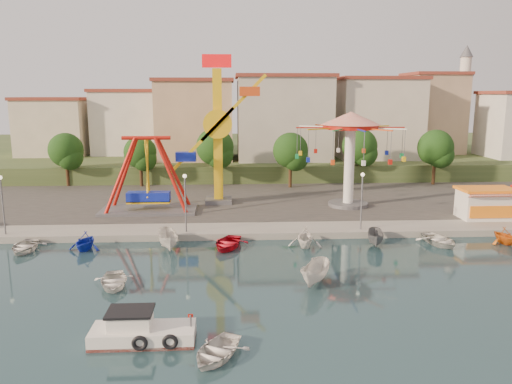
{
  "coord_description": "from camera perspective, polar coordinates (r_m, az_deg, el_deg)",
  "views": [
    {
      "loc": [
        -3.92,
        -30.91,
        12.81
      ],
      "look_at": [
        -1.61,
        14.0,
        4.0
      ],
      "focal_mm": 35.0,
      "sensor_mm": 36.0,
      "label": 1
    }
  ],
  "objects": [
    {
      "name": "ground",
      "position": [
        33.68,
        4.04,
        -11.3
      ],
      "size": [
        200.0,
        200.0,
        0.0
      ],
      "primitive_type": "plane",
      "color": "#122C33",
      "rests_on": "ground"
    },
    {
      "name": "quay_deck",
      "position": [
        93.83,
        -0.52,
        3.42
      ],
      "size": [
        200.0,
        100.0,
        0.6
      ],
      "primitive_type": "cube",
      "color": "#9E998E",
      "rests_on": "ground"
    },
    {
      "name": "asphalt_pad",
      "position": [
        62.24,
        0.73,
        -0.22
      ],
      "size": [
        90.0,
        28.0,
        0.01
      ],
      "primitive_type": "cube",
      "color": "#4C4944",
      "rests_on": "quay_deck"
    },
    {
      "name": "hill_terrace",
      "position": [
        98.64,
        -0.64,
        4.5
      ],
      "size": [
        200.0,
        60.0,
        3.0
      ],
      "primitive_type": "cube",
      "color": "#384C26",
      "rests_on": "ground"
    },
    {
      "name": "pirate_ship_ride",
      "position": [
        53.55,
        -12.27,
        1.79
      ],
      "size": [
        10.0,
        5.0,
        8.0
      ],
      "color": "#59595E",
      "rests_on": "quay_deck"
    },
    {
      "name": "kamikaze_tower",
      "position": [
        56.08,
        -4.01,
        6.61
      ],
      "size": [
        7.31,
        3.1,
        16.5
      ],
      "color": "#59595E",
      "rests_on": "quay_deck"
    },
    {
      "name": "wave_swinger",
      "position": [
        55.4,
        10.72,
        6.12
      ],
      "size": [
        11.6,
        11.6,
        10.4
      ],
      "color": "#59595E",
      "rests_on": "quay_deck"
    },
    {
      "name": "booth_left",
      "position": [
        54.82,
        24.76,
        -1.15
      ],
      "size": [
        5.4,
        3.78,
        3.08
      ],
      "color": "white",
      "rests_on": "quay_deck"
    },
    {
      "name": "lamp_post_0",
      "position": [
        49.25,
        -26.94,
        -1.51
      ],
      "size": [
        0.14,
        0.14,
        5.0
      ],
      "primitive_type": "cylinder",
      "color": "#59595E",
      "rests_on": "quay_deck"
    },
    {
      "name": "lamp_post_1",
      "position": [
        45.15,
        -8.06,
        -1.44
      ],
      "size": [
        0.14,
        0.14,
        5.0
      ],
      "primitive_type": "cylinder",
      "color": "#59595E",
      "rests_on": "quay_deck"
    },
    {
      "name": "lamp_post_2",
      "position": [
        46.52,
        11.98,
        -1.21
      ],
      "size": [
        0.14,
        0.14,
        5.0
      ],
      "primitive_type": "cylinder",
      "color": "#59595E",
      "rests_on": "quay_deck"
    },
    {
      "name": "tree_0",
      "position": [
        71.76,
        -20.91,
        4.49
      ],
      "size": [
        4.6,
        4.6,
        7.19
      ],
      "color": "#382314",
      "rests_on": "quay_deck"
    },
    {
      "name": "tree_1",
      "position": [
        68.65,
        -13.1,
        4.43
      ],
      "size": [
        4.35,
        4.35,
        6.8
      ],
      "color": "#382314",
      "rests_on": "quay_deck"
    },
    {
      "name": "tree_2",
      "position": [
        67.1,
        -4.72,
        5.15
      ],
      "size": [
        5.02,
        5.02,
        7.85
      ],
      "color": "#382314",
      "rests_on": "quay_deck"
    },
    {
      "name": "tree_3",
      "position": [
        66.15,
        3.97,
        4.76
      ],
      "size": [
        4.68,
        4.68,
        7.32
      ],
      "color": "#382314",
      "rests_on": "quay_deck"
    },
    {
      "name": "tree_4",
      "position": [
        70.93,
        11.76,
        5.14
      ],
      "size": [
        4.86,
        4.86,
        7.6
      ],
      "color": "#382314",
      "rests_on": "quay_deck"
    },
    {
      "name": "tree_5",
      "position": [
        72.42,
        19.83,
        4.8
      ],
      "size": [
        4.83,
        4.83,
        7.54
      ],
      "color": "#382314",
      "rests_on": "quay_deck"
    },
    {
      "name": "building_0",
      "position": [
        82.5,
        -24.06,
        7.44
      ],
      "size": [
        9.26,
        9.53,
        11.87
      ],
      "primitive_type": "cube",
      "color": "beige",
      "rests_on": "hill_terrace"
    },
    {
      "name": "building_1",
      "position": [
        84.29,
        -14.96,
        6.98
      ],
      "size": [
        12.33,
        9.01,
        8.63
      ],
      "primitive_type": "cube",
      "color": "silver",
      "rests_on": "hill_terrace"
    },
    {
      "name": "building_2",
      "position": [
        83.08,
        -5.94,
        8.13
      ],
      "size": [
        11.95,
        9.28,
        11.23
      ],
      "primitive_type": "cube",
      "color": "tan",
      "rests_on": "hill_terrace"
    },
    {
      "name": "building_3",
      "position": [
        80.44,
        3.9,
        7.35
      ],
      "size": [
        12.59,
        10.5,
        9.2
      ],
      "primitive_type": "cube",
      "color": "beige",
      "rests_on": "hill_terrace"
    },
    {
      "name": "building_4",
      "position": [
        86.39,
        12.61,
        7.38
      ],
      "size": [
        10.75,
        9.23,
        9.24
      ],
      "primitive_type": "cube",
      "color": "beige",
      "rests_on": "hill_terrace"
    },
    {
      "name": "building_5",
      "position": [
        89.07,
        21.3,
        7.63
      ],
      "size": [
        12.77,
        10.96,
        11.21
      ],
      "primitive_type": "cube",
      "color": "tan",
      "rests_on": "hill_terrace"
    },
    {
      "name": "minaret",
      "position": [
        93.82,
        22.61,
        10.09
      ],
      "size": [
        2.8,
        2.8,
        18.0
      ],
      "color": "silver",
      "rests_on": "hill_terrace"
    },
    {
      "name": "cabin_motorboat",
      "position": [
        27.88,
        -13.05,
        -15.4
      ],
      "size": [
        5.43,
        2.24,
        1.91
      ],
      "rotation": [
        0.0,
        0.0,
        0.01
      ],
      "color": "white",
      "rests_on": "ground"
    },
    {
      "name": "rowboat_a",
      "position": [
        35.62,
        -15.98,
        -9.77
      ],
      "size": [
        3.34,
        4.18,
        0.77
      ],
      "primitive_type": "imported",
      "rotation": [
        0.0,
        0.0,
        0.19
      ],
      "color": "white",
      "rests_on": "ground"
    },
    {
      "name": "rowboat_b",
      "position": [
        25.88,
        -4.58,
        -17.67
      ],
      "size": [
        3.95,
        4.42,
        0.75
      ],
      "primitive_type": "imported",
      "rotation": [
        0.0,
        0.0,
        -0.46
      ],
      "color": "silver",
      "rests_on": "ground"
    },
    {
      "name": "skiff",
      "position": [
        34.81,
        6.83,
        -9.22
      ],
      "size": [
        3.17,
        4.28,
        1.56
      ],
      "primitive_type": "imported",
      "rotation": [
        0.0,
        0.0,
        -0.47
      ],
      "color": "silver",
      "rests_on": "ground"
    },
    {
      "name": "moored_boat_0",
      "position": [
        45.9,
        -24.94,
        -5.66
      ],
      "size": [
        2.97,
        4.06,
        0.82
      ],
      "primitive_type": "imported",
      "rotation": [
        0.0,
        0.0,
        0.04
      ],
      "color": "silver",
      "rests_on": "ground"
    },
    {
      "name": "moored_boat_1",
      "position": [
        44.17,
        -18.98,
        -5.31
      ],
      "size": [
        3.07,
        3.41,
        1.6
      ],
      "primitive_type": "imported",
      "rotation": [
        0.0,
        0.0,
        -0.16
      ],
      "color": "#1428B0",
      "rests_on": "ground"
    },
    {
      "name": "moored_boat_2",
      "position": [
        42.77,
        -9.97,
        -5.38
      ],
      "size": [
        2.44,
        4.45,
        1.62
      ],
      "primitive_type": "imported",
      "rotation": [
        0.0,
        0.0,
        0.21
      ],
      "color": "silver",
      "rests_on": "ground"
    },
    {
      "name": "moored_boat_3",
      "position": [
        42.55,
        -3.29,
        -5.85
      ],
      "size": [
        4.09,
        4.87,
        0.86
      ],
      "primitive_type": "imported",
      "rotation": [
        0.0,
        0.0,
        -0.3
      ],
      "color": "red",
      "rests_on": "ground"
    },
    {
      "name": "moored_boat_4",
      "position": [
        42.88,
        5.64,
        -5.13
      ],
      "size": [
        3.39,
        3.76,
        1.74
      ],
      "primitive_type": "imported",
      "rotation": [
        0.0,
        0.0,
        -0.18
      ],
      "color": "white",
      "rests_on": "ground"
    },
    {
      "name": "moored_boat_5",
      "position": [
        44.25,
        13.53,
        -5.13
      ],
      "size": [
        2.16,
        3.8,
        1.38
      ],
      "primitive_type": "imported",
      "rotation": [
        0.0,
        0.0,
        -0.24
      ],
      "color": "slate",
      "rests_on": "ground"
    },
    {
      "name": "moored_boat_6",
      "position": [
        46.21,
        20.24,
        -5.16
      ],
      "size": [
        3.78,
        4.66,
        0.85
      ],
      "primitive_type": "imported",
      "rotation": [
        0.0,
        0.0,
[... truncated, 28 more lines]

